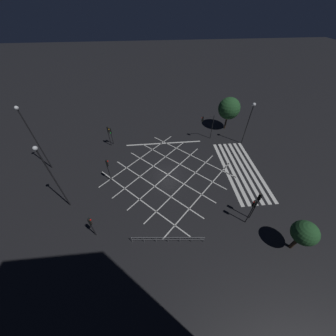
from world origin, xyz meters
name	(u,v)px	position (x,y,z in m)	size (l,w,h in m)	color
ground_plane	(168,175)	(0.00, 0.00, 0.00)	(200.00, 200.00, 0.00)	black
road_markings	(211,169)	(0.47, -6.68, 0.00)	(19.74, 23.52, 0.01)	silver
traffic_light_sw_main	(257,202)	(-8.05, -9.01, 3.14)	(0.39, 0.36, 4.41)	black
traffic_light_ne_main	(111,133)	(8.40, 8.89, 2.31)	(0.39, 0.36, 3.23)	black
traffic_light_ne_cross	(109,132)	(8.11, 9.13, 2.67)	(0.36, 0.39, 3.73)	black
traffic_light_nw_cross	(91,224)	(-8.59, 8.81, 2.40)	(0.36, 0.39, 3.36)	black
traffic_light_median_north	(108,166)	(-0.37, 8.10, 2.77)	(0.36, 0.39, 3.87)	black
traffic_light_se_cross	(207,122)	(8.53, -7.58, 3.34)	(0.36, 2.17, 4.59)	black
traffic_light_sw_cross	(252,208)	(-8.66, -8.22, 3.00)	(0.36, 0.39, 4.21)	black
street_lamp_east	(49,171)	(-4.17, 12.90, 6.06)	(0.45, 0.45, 9.33)	black
street_lamp_west	(30,131)	(3.20, 17.62, 6.60)	(0.48, 0.48, 9.99)	black
street_lamp_far	(250,115)	(6.57, -13.78, 5.44)	(0.53, 0.53, 7.45)	black
street_tree_near	(229,108)	(11.62, -12.31, 4.16)	(3.92, 3.92, 6.13)	#38281C
street_tree_far	(305,233)	(-11.96, -11.93, 3.07)	(2.41, 2.41, 4.31)	#38281C
pedestrian_railing	(168,239)	(-10.14, 0.99, 0.67)	(0.80, 7.73, 1.05)	gray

